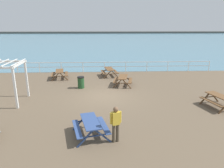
{
  "coord_description": "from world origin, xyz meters",
  "views": [
    {
      "loc": [
        -0.14,
        -13.99,
        5.06
      ],
      "look_at": [
        0.49,
        0.38,
        0.8
      ],
      "focal_mm": 33.03,
      "sensor_mm": 36.0,
      "label": 1
    }
  ],
  "objects": [
    {
      "name": "picnic_table_near_left",
      "position": [
        -0.75,
        -5.39,
        0.58
      ],
      "size": [
        1.9,
        2.11,
        0.8
      ],
      "rotation": [
        0.0,
        0.0,
        1.82
      ],
      "color": "#334C84",
      "rests_on": "ground"
    },
    {
      "name": "litter_bin",
      "position": [
        -1.95,
        2.06,
        0.48
      ],
      "size": [
        0.55,
        0.55,
        0.95
      ],
      "color": "#1E4723",
      "rests_on": "ground"
    },
    {
      "name": "sea_band",
      "position": [
        0.0,
        52.75,
        0.0
      ],
      "size": [
        142.0,
        90.0,
        0.01
      ],
      "primitive_type": "cube",
      "color": "teal",
      "rests_on": "ground"
    },
    {
      "name": "picnic_table_mid_centre",
      "position": [
        1.51,
        2.63,
        0.58
      ],
      "size": [
        1.81,
        2.04,
        0.8
      ],
      "rotation": [
        0.0,
        0.0,
        1.39
      ],
      "color": "brown",
      "rests_on": "ground"
    },
    {
      "name": "seaward_railing",
      "position": [
        -0.0,
        7.75,
        0.76
      ],
      "size": [
        23.07,
        0.07,
        1.08
      ],
      "color": "white",
      "rests_on": "ground"
    },
    {
      "name": "distant_shoreline",
      "position": [
        0.0,
        95.75,
        0.0
      ],
      "size": [
        142.0,
        6.0,
        1.8
      ],
      "primitive_type": "cube",
      "color": "#4C4C47",
      "rests_on": "ground"
    },
    {
      "name": "visitor",
      "position": [
        0.37,
        -5.94,
        0.95
      ],
      "size": [
        0.51,
        0.31,
        1.66
      ],
      "rotation": [
        0.0,
        0.0,
        5.03
      ],
      "color": "#4C4233",
      "rests_on": "ground"
    },
    {
      "name": "picnic_table_far_right",
      "position": [
        0.49,
        5.8,
        0.58
      ],
      "size": [
        1.79,
        2.02,
        0.8
      ],
      "rotation": [
        0.0,
        0.0,
        1.74
      ],
      "color": "brown",
      "rests_on": "ground"
    },
    {
      "name": "picnic_table_near_right",
      "position": [
        -4.25,
        5.12,
        0.58
      ],
      "size": [
        1.8,
        2.03,
        0.8
      ],
      "rotation": [
        0.0,
        0.0,
        1.74
      ],
      "color": "brown",
      "rests_on": "ground"
    },
    {
      "name": "picnic_table_far_left",
      "position": [
        7.05,
        -2.33,
        0.58
      ],
      "size": [
        1.93,
        2.14,
        0.8
      ],
      "rotation": [
        0.0,
        0.0,
        1.85
      ],
      "color": "brown",
      "rests_on": "ground"
    },
    {
      "name": "lattice_pergola",
      "position": [
        -6.6,
        -0.88,
        2.0
      ],
      "size": [
        2.52,
        2.64,
        2.7
      ],
      "rotation": [
        0.0,
        0.0,
        0.03
      ],
      "color": "white",
      "rests_on": "ground"
    },
    {
      "name": "ground_plane",
      "position": [
        0.0,
        0.0,
        -0.1
      ],
      "size": [
        30.0,
        24.0,
        0.2
      ],
      "primitive_type": "cube",
      "color": "brown"
    }
  ]
}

